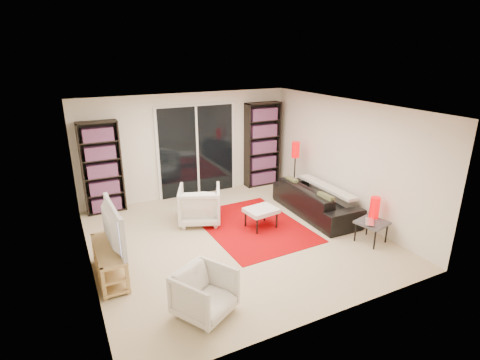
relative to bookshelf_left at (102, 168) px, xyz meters
name	(u,v)px	position (x,y,z in m)	size (l,w,h in m)	color
floor	(235,237)	(1.95, -2.33, -0.98)	(5.00, 5.00, 0.00)	beige
wall_back	(188,146)	(1.95, 0.17, 0.22)	(5.00, 0.02, 2.40)	silver
wall_front	(326,236)	(1.95, -4.83, 0.22)	(5.00, 0.02, 2.40)	silver
wall_left	(82,201)	(-0.55, -2.33, 0.22)	(0.02, 5.00, 2.40)	silver
wall_right	(345,159)	(4.45, -2.33, 0.22)	(0.02, 5.00, 2.40)	silver
ceiling	(235,108)	(1.95, -2.33, 1.42)	(5.00, 5.00, 0.02)	white
sliding_door	(197,151)	(2.15, 0.13, 0.07)	(1.92, 0.08, 2.16)	white
bookshelf_left	(102,168)	(0.00, 0.00, 0.00)	(0.80, 0.30, 1.95)	black
bookshelf_right	(263,145)	(3.85, 0.00, 0.07)	(0.90, 0.30, 2.10)	black
tv_stand	(110,262)	(-0.31, -2.62, -0.71)	(0.38, 1.19, 0.50)	#DAB976
tv	(107,227)	(-0.29, -2.62, -0.14)	(1.16, 0.15, 0.67)	black
rug	(253,226)	(2.47, -2.07, -0.97)	(1.79, 2.42, 0.01)	#AC0206
sofa	(315,200)	(3.93, -2.12, -0.66)	(2.14, 0.84, 0.63)	black
armchair_back	(200,205)	(1.61, -1.41, -0.60)	(0.80, 0.83, 0.75)	silver
armchair_front	(205,293)	(0.67, -4.06, -0.66)	(0.67, 0.69, 0.63)	silver
ottoman	(261,211)	(2.59, -2.18, -0.63)	(0.64, 0.55, 0.40)	silver
side_table	(372,224)	(4.07, -3.57, -0.62)	(0.59, 0.59, 0.40)	#414146
laptop	(373,222)	(4.03, -3.62, -0.56)	(0.35, 0.22, 0.03)	silver
table_lamp	(375,207)	(4.23, -3.44, -0.38)	(0.17, 0.17, 0.39)	#D20205
floor_lamp	(295,156)	(4.10, -1.08, 0.02)	(0.20, 0.20, 1.32)	black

